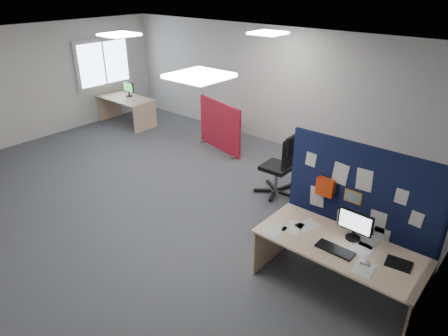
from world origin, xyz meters
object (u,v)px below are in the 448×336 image
Objects in this scene: second_desk at (127,104)px; navy_divider at (359,206)px; monitor_second at (129,89)px; office_chair at (283,162)px; main_desk at (340,254)px; monitor_main at (355,224)px; red_divider at (220,127)px.

navy_divider is at bearing -12.45° from second_desk.
monitor_second is 5.46m from office_chair.
monitor_second is (-0.03, 0.11, 0.39)m from second_desk.
office_chair reaches higher than second_desk.
second_desk is (-7.26, 2.30, -0.02)m from main_desk.
navy_divider is 4.86× the size of monitor_main.
monitor_second is (-7.29, 2.42, 0.37)m from main_desk.
second_desk is (-7.32, 2.12, -0.39)m from monitor_main.
monitor_second is at bearing 169.81° from office_chair.
monitor_main is at bearing -71.88° from navy_divider.
monitor_second is at bearing 164.73° from monitor_main.
second_desk is at bearing -161.49° from red_divider.
office_chair is at bearing 138.88° from main_desk.
main_desk is 7.69m from monitor_second.
navy_divider is at bearing 98.91° from main_desk.
monitor_main is 7.68m from monitor_second.
monitor_main is (0.18, -0.54, 0.07)m from navy_divider.
main_desk is at bearing -17.57° from red_divider.
main_desk is 4.75× the size of monitor_second.
navy_divider is 4.47m from red_divider.
navy_divider is at bearing -10.37° from red_divider.
office_chair is (2.28, -0.90, 0.12)m from red_divider.
monitor_main is at bearing -16.15° from second_desk.
monitor_second is at bearing 103.36° from second_desk.
monitor_main is 1.03× the size of monitor_second.
monitor_second is 0.36× the size of office_chair.
monitor_second reaches higher than main_desk.
office_chair is (5.37, -0.65, 0.12)m from second_desk.
navy_divider is 7.37m from monitor_second.
main_desk is 1.70× the size of office_chair.
monitor_main is 0.29× the size of red_divider.
monitor_main is at bearing 70.29° from main_desk.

